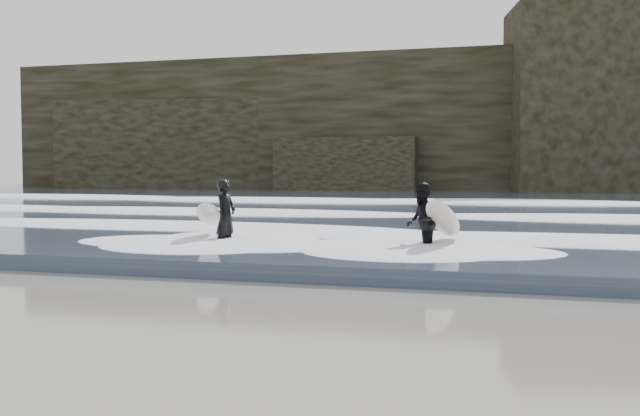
# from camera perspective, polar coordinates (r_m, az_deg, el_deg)

# --- Properties ---
(ground) EXTENTS (120.00, 120.00, 0.00)m
(ground) POSITION_cam_1_polar(r_m,az_deg,el_deg) (8.55, -11.51, -8.98)
(ground) COLOR #716E59
(ground) RESTS_ON ground
(sea) EXTENTS (90.00, 52.00, 0.30)m
(sea) POSITION_cam_1_polar(r_m,az_deg,el_deg) (36.66, 9.73, 0.52)
(sea) COLOR #313D51
(sea) RESTS_ON ground
(headland) EXTENTS (70.00, 9.00, 10.00)m
(headland) POSITION_cam_1_polar(r_m,az_deg,el_deg) (53.66, 11.70, 6.49)
(headland) COLOR black
(headland) RESTS_ON ground
(foam_near) EXTENTS (60.00, 3.20, 0.20)m
(foam_near) POSITION_cam_1_polar(r_m,az_deg,el_deg) (16.92, 2.58, -1.57)
(foam_near) COLOR white
(foam_near) RESTS_ON sea
(foam_mid) EXTENTS (60.00, 4.00, 0.24)m
(foam_mid) POSITION_cam_1_polar(r_m,az_deg,el_deg) (23.77, 6.43, -0.19)
(foam_mid) COLOR white
(foam_mid) RESTS_ON sea
(foam_far) EXTENTS (60.00, 4.80, 0.30)m
(foam_far) POSITION_cam_1_polar(r_m,az_deg,el_deg) (32.68, 9.00, 0.74)
(foam_far) COLOR white
(foam_far) RESTS_ON sea
(surfer_left) EXTENTS (1.19, 1.91, 1.58)m
(surfer_left) POSITION_cam_1_polar(r_m,az_deg,el_deg) (15.11, -7.84, -0.66)
(surfer_left) COLOR black
(surfer_left) RESTS_ON ground
(surfer_right) EXTENTS (1.13, 2.03, 1.53)m
(surfer_right) POSITION_cam_1_polar(r_m,az_deg,el_deg) (14.01, 8.41, -1.05)
(surfer_right) COLOR black
(surfer_right) RESTS_ON ground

